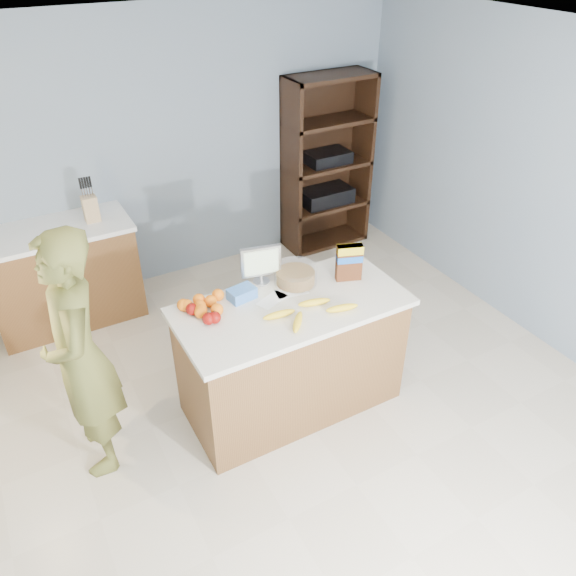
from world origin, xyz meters
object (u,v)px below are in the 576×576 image
shelving_unit (324,166)px  person (80,358)px  cereal_box (349,260)px  counter_peninsula (291,359)px  tv (261,263)px

shelving_unit → person: size_ratio=1.06×
person → cereal_box: (1.85, -0.12, 0.21)m
person → cereal_box: person is taller
person → cereal_box: 1.86m
person → shelving_unit: bearing=129.0°
counter_peninsula → person: (-1.34, 0.19, 0.43)m
shelving_unit → tv: (-1.60, -1.71, 0.19)m
counter_peninsula → shelving_unit: bearing=52.9°
person → tv: 1.31m
shelving_unit → cereal_box: (-1.05, -1.97, 0.19)m
counter_peninsula → cereal_box: bearing=8.5°
cereal_box → shelving_unit: bearing=62.0°
shelving_unit → cereal_box: 2.24m
shelving_unit → tv: bearing=-133.1°
cereal_box → counter_peninsula: bearing=-171.5°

